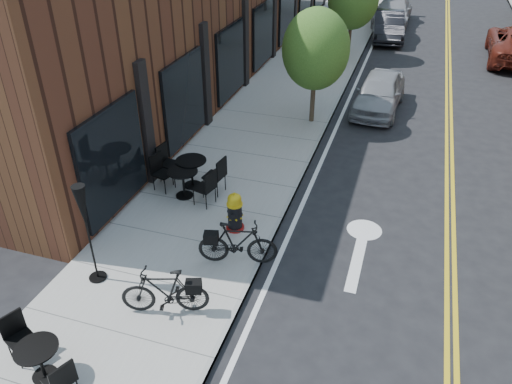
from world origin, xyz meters
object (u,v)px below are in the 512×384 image
(fire_hydrant, at_px, (235,212))
(patio_umbrella, at_px, (84,214))
(parked_car_b, at_px, (388,26))
(bicycle_right, at_px, (238,243))
(bistro_set_b, at_px, (183,180))
(bistro_set_c, at_px, (192,169))
(parked_car_c, at_px, (393,11))
(bicycle_left, at_px, (165,291))
(bistro_set_a, at_px, (39,358))
(parked_car_a, at_px, (379,92))

(fire_hydrant, bearing_deg, patio_umbrella, -115.32)
(patio_umbrella, distance_m, parked_car_b, 21.58)
(bicycle_right, bearing_deg, parked_car_b, -18.08)
(bistro_set_b, xyz_separation_m, bistro_set_c, (-0.01, 0.56, 0.02))
(parked_car_b, bearing_deg, bistro_set_c, -108.83)
(fire_hydrant, bearing_deg, bicycle_right, -52.09)
(bistro_set_c, distance_m, parked_car_b, 17.50)
(bistro_set_b, bearing_deg, parked_car_c, 94.77)
(bistro_set_b, distance_m, bistro_set_c, 0.56)
(patio_umbrella, height_order, parked_car_c, patio_umbrella)
(bistro_set_c, bearing_deg, parked_car_c, 89.24)
(bicycle_left, xyz_separation_m, bistro_set_c, (-1.45, 4.47, 0.01))
(bicycle_right, distance_m, parked_car_b, 19.84)
(fire_hydrant, xyz_separation_m, bicycle_left, (-0.34, -2.95, 0.03))
(bistro_set_a, height_order, parked_car_a, parked_car_a)
(bistro_set_a, distance_m, parked_car_b, 23.84)
(bicycle_left, bearing_deg, fire_hydrant, 155.16)
(bicycle_left, bearing_deg, bistro_set_c, 179.71)
(parked_car_b, bearing_deg, bistro_set_a, -105.27)
(parked_car_a, bearing_deg, bicycle_left, -99.83)
(bicycle_right, height_order, bistro_set_a, bicycle_right)
(bistro_set_b, height_order, bistro_set_c, bistro_set_c)
(bicycle_left, distance_m, parked_car_b, 21.70)
(parked_car_b, distance_m, parked_car_c, 3.59)
(parked_car_c, bearing_deg, parked_car_a, -86.19)
(patio_umbrella, xyz_separation_m, parked_car_b, (3.98, 21.19, -1.04))
(parked_car_a, distance_m, parked_car_b, 9.88)
(bicycle_right, bearing_deg, bistro_set_b, 32.87)
(parked_car_b, bearing_deg, parked_car_c, 83.95)
(bistro_set_c, bearing_deg, parked_car_b, 87.08)
(bistro_set_a, relative_size, parked_car_b, 0.39)
(parked_car_c, bearing_deg, bistro_set_b, -98.42)
(bistro_set_c, height_order, patio_umbrella, patio_umbrella)
(bicycle_right, xyz_separation_m, parked_car_a, (1.93, 9.93, 0.03))
(bicycle_right, distance_m, parked_car_c, 23.42)
(fire_hydrant, relative_size, patio_umbrella, 0.44)
(bistro_set_c, distance_m, parked_car_c, 21.02)
(bistro_set_c, relative_size, parked_car_b, 0.46)
(bistro_set_b, height_order, parked_car_b, parked_car_b)
(patio_umbrella, distance_m, parked_car_c, 25.11)
(bicycle_left, relative_size, bistro_set_c, 0.86)
(fire_hydrant, distance_m, patio_umbrella, 3.53)
(patio_umbrella, xyz_separation_m, parked_car_c, (3.92, 24.78, -1.04))
(parked_car_a, bearing_deg, parked_car_c, 96.17)
(fire_hydrant, relative_size, parked_car_a, 0.26)
(bistro_set_a, bearing_deg, patio_umbrella, 125.50)
(parked_car_a, bearing_deg, patio_umbrella, -108.61)
(parked_car_b, height_order, parked_car_c, parked_car_c)
(bicycle_right, bearing_deg, patio_umbrella, 103.57)
(fire_hydrant, height_order, bistro_set_a, fire_hydrant)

